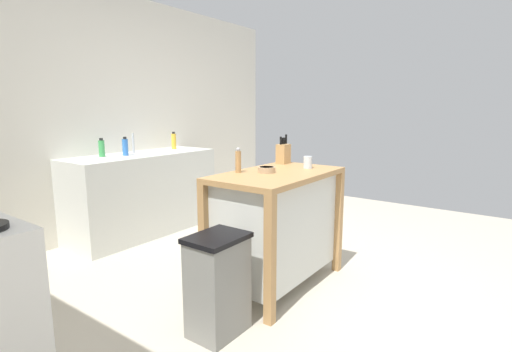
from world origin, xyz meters
name	(u,v)px	position (x,y,z in m)	size (l,w,h in m)	color
ground_plane	(301,284)	(0.00, 0.00, 0.00)	(6.28, 6.28, 0.00)	#BCB29E
wall_back	(111,115)	(0.00, 2.42, 1.30)	(5.28, 0.10, 2.60)	silver
kitchen_island	(277,222)	(-0.09, 0.17, 0.50)	(1.09, 0.63, 0.90)	#AD7F4C
knife_block	(283,153)	(0.33, 0.39, 0.99)	(0.11, 0.09, 0.25)	tan
bowl_ceramic_wide	(267,169)	(-0.15, 0.23, 0.92)	(0.13, 0.13, 0.04)	tan
drinking_cup	(308,162)	(0.22, 0.08, 0.95)	(0.07, 0.07, 0.10)	silver
pepper_grinder	(238,161)	(-0.28, 0.41, 0.99)	(0.04, 0.04, 0.19)	#AD7F4C
trash_bin	(218,285)	(-0.88, 0.09, 0.32)	(0.36, 0.28, 0.63)	slate
sink_counter	(144,193)	(0.12, 2.07, 0.45)	(1.67, 0.60, 0.89)	silver
sink_faucet	(133,143)	(0.12, 2.21, 1.00)	(0.02, 0.02, 0.22)	#B7BCC1
bottle_spray_cleaner	(102,148)	(-0.28, 2.18, 0.98)	(0.06, 0.06, 0.19)	green
bottle_dish_soap	(174,141)	(0.67, 2.16, 0.98)	(0.06, 0.06, 0.21)	yellow
bottle_hand_soap	(125,147)	(-0.08, 2.08, 0.98)	(0.06, 0.06, 0.20)	blue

